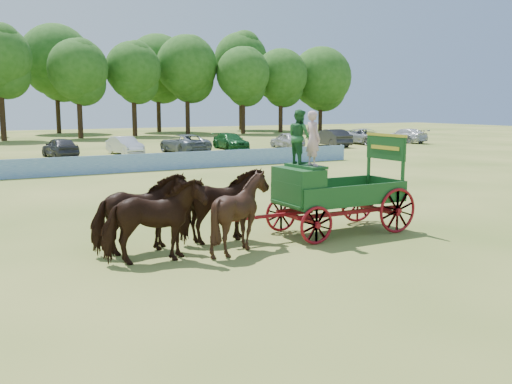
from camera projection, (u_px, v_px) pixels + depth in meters
name	position (u px, v px, depth m)	size (l,w,h in m)	color
ground	(388.00, 220.00, 19.43)	(160.00, 160.00, 0.00)	#AA9E4C
horse_lead_left	(154.00, 221.00, 14.03)	(1.14, 2.50, 2.11)	black
horse_lead_right	(140.00, 214.00, 14.98)	(1.14, 2.50, 2.11)	black
horse_wheel_left	(240.00, 212.00, 15.18)	(1.71, 1.92, 2.12)	black
horse_wheel_right	(222.00, 206.00, 16.13)	(1.14, 2.50, 2.11)	black
farm_dray	(319.00, 180.00, 17.01)	(6.00, 2.00, 3.76)	maroon
sponsor_banner	(172.00, 161.00, 34.43)	(26.00, 0.08, 1.05)	#1F5AA7
parked_cars	(177.00, 143.00, 46.88)	(57.28, 6.96, 1.63)	silver
treeline	(17.00, 59.00, 67.38)	(89.81, 22.98, 15.33)	#382314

